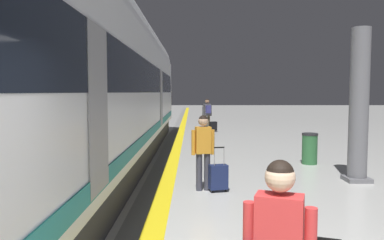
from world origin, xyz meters
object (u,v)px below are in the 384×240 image
passenger_near (202,147)px  waste_bin (308,148)px  passenger_mid (206,112)px  suitcase_mid (212,126)px  suitcase_near (217,177)px  high_speed_train (78,75)px  platform_pillar (357,109)px

passenger_near → waste_bin: (3.22, 3.01, -0.48)m
passenger_mid → waste_bin: passenger_mid is taller
suitcase_mid → waste_bin: (2.33, -9.15, 0.16)m
passenger_near → passenger_mid: bearing=87.3°
passenger_mid → suitcase_mid: size_ratio=3.24×
suitcase_near → passenger_mid: size_ratio=0.55×
high_speed_train → platform_pillar: (6.49, 0.09, -0.78)m
passenger_mid → suitcase_mid: (0.31, -0.15, -0.74)m
passenger_mid → high_speed_train: bearing=-106.4°
platform_pillar → waste_bin: size_ratio=3.96×
suitcase_mid → waste_bin: 9.44m
high_speed_train → passenger_mid: (3.40, 11.56, -1.46)m
high_speed_train → platform_pillar: size_ratio=7.67×
suitcase_mid → waste_bin: waste_bin is taller
passenger_mid → suitcase_mid: passenger_mid is taller
high_speed_train → passenger_mid: 12.13m
suitcase_mid → suitcase_near: bearing=-92.7°
high_speed_train → waste_bin: (6.04, 2.26, -2.04)m
high_speed_train → suitcase_near: bearing=-15.5°
waste_bin → high_speed_train: bearing=-159.5°
passenger_near → waste_bin: size_ratio=1.78×
passenger_near → passenger_mid: size_ratio=0.92×
platform_pillar → high_speed_train: bearing=-179.2°
passenger_mid → waste_bin: size_ratio=1.93×
suitcase_near → waste_bin: 4.26m
suitcase_near → passenger_mid: passenger_mid is taller
suitcase_near → platform_pillar: platform_pillar is taller
passenger_near → waste_bin: passenger_near is taller
passenger_near → waste_bin: 4.43m
high_speed_train → passenger_mid: size_ratio=15.74×
high_speed_train → platform_pillar: 6.54m
passenger_near → suitcase_near: passenger_near is taller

